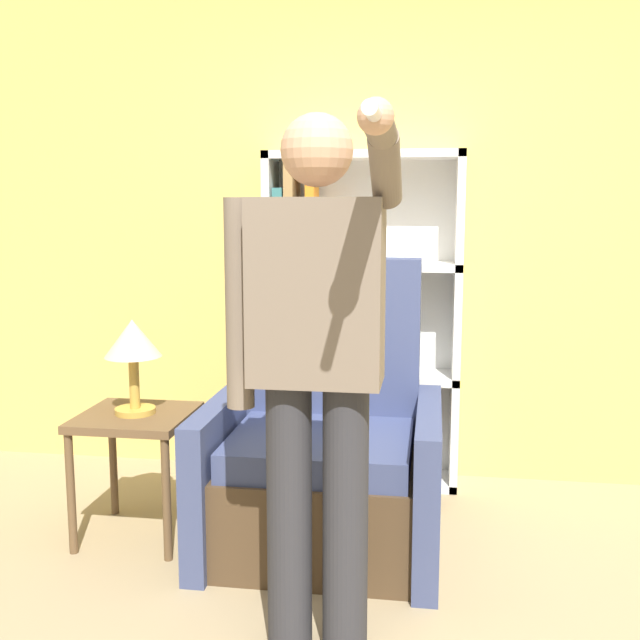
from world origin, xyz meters
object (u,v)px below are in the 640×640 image
side_table (136,433)px  table_lamp (133,345)px  armchair (325,459)px  person_standing (316,354)px  bookcase (343,322)px

side_table → table_lamp: bearing=135.0°
armchair → side_table: bearing=-175.3°
armchair → person_standing: 1.03m
armchair → table_lamp: armchair is taller
table_lamp → side_table: bearing=-45.0°
armchair → side_table: armchair is taller
armchair → table_lamp: (-0.84, -0.07, 0.50)m
armchair → person_standing: size_ratio=0.71×
bookcase → person_standing: (0.11, -1.59, 0.14)m
armchair → side_table: 0.84m
bookcase → table_lamp: 1.18m
bookcase → table_lamp: size_ratio=4.17×
bookcase → side_table: 1.24m
person_standing → table_lamp: size_ratio=4.19×
armchair → table_lamp: size_ratio=2.96×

